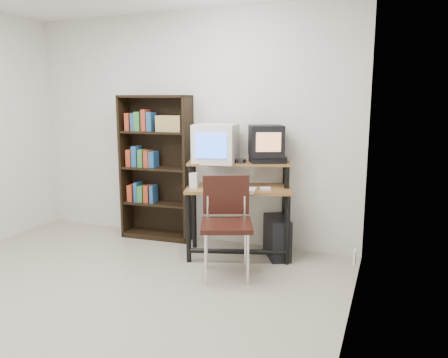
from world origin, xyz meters
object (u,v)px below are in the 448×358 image
(computer_desk, at_px, (238,193))
(pc_tower, at_px, (277,237))
(school_chair, at_px, (226,215))
(bookshelf, at_px, (157,166))
(crt_monitor, at_px, (216,144))
(crt_tv, at_px, (266,141))

(computer_desk, bearing_deg, pc_tower, -4.10)
(school_chair, bearing_deg, bookshelf, 124.79)
(crt_monitor, xyz_separation_m, pc_tower, (0.67, 0.06, -0.96))
(computer_desk, bearing_deg, bookshelf, 149.90)
(crt_tv, bearing_deg, pc_tower, -50.04)
(pc_tower, bearing_deg, computer_desk, 165.20)
(pc_tower, relative_size, school_chair, 0.49)
(crt_monitor, distance_m, crt_tv, 0.52)
(pc_tower, distance_m, school_chair, 0.79)
(bookshelf, bearing_deg, crt_tv, -6.30)
(bookshelf, bearing_deg, pc_tower, -8.90)
(school_chair, relative_size, bookshelf, 0.55)
(school_chair, bearing_deg, computer_desk, 75.09)
(crt_monitor, distance_m, bookshelf, 0.91)
(pc_tower, bearing_deg, bookshelf, 146.06)
(crt_tv, bearing_deg, computer_desk, -168.55)
(computer_desk, height_order, crt_tv, crt_tv)
(crt_tv, relative_size, pc_tower, 0.98)
(computer_desk, relative_size, bookshelf, 0.70)
(school_chair, bearing_deg, crt_monitor, 98.74)
(computer_desk, distance_m, school_chair, 0.54)
(crt_tv, relative_size, school_chair, 0.48)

